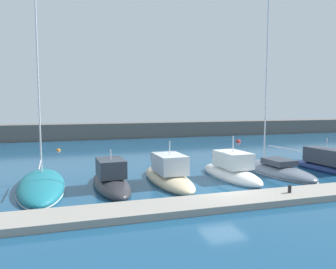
{
  "coord_description": "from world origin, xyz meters",
  "views": [
    {
      "loc": [
        -8.9,
        -17.46,
        5.57
      ],
      "look_at": [
        -2.24,
        4.23,
        3.41
      ],
      "focal_mm": 34.2,
      "sensor_mm": 36.0,
      "label": 1
    }
  ],
  "objects_px": {
    "motorboat_sand_fourth": "(168,175)",
    "motorboat_navy_seventh": "(326,164)",
    "motorboat_charcoal_third": "(111,181)",
    "mooring_buoy_orange": "(59,151)",
    "dock_bollard": "(290,189)",
    "sailboat_slate_sixth": "(274,169)",
    "motorboat_white_fifth": "(231,171)",
    "sailboat_teal_second": "(41,185)",
    "mooring_buoy_red": "(238,142)"
  },
  "relations": [
    {
      "from": "mooring_buoy_orange",
      "to": "dock_bollard",
      "type": "height_order",
      "value": "dock_bollard"
    },
    {
      "from": "motorboat_navy_seventh",
      "to": "dock_bollard",
      "type": "distance_m",
      "value": 10.16
    },
    {
      "from": "motorboat_sand_fourth",
      "to": "mooring_buoy_orange",
      "type": "relative_size",
      "value": 16.3
    },
    {
      "from": "motorboat_charcoal_third",
      "to": "mooring_buoy_orange",
      "type": "xyz_separation_m",
      "value": [
        -3.93,
        18.94,
        -0.46
      ]
    },
    {
      "from": "motorboat_sand_fourth",
      "to": "motorboat_navy_seventh",
      "type": "xyz_separation_m",
      "value": [
        13.86,
        -0.05,
        0.07
      ]
    },
    {
      "from": "motorboat_sand_fourth",
      "to": "motorboat_navy_seventh",
      "type": "relative_size",
      "value": 1.01
    },
    {
      "from": "sailboat_teal_second",
      "to": "motorboat_charcoal_third",
      "type": "distance_m",
      "value": 4.61
    },
    {
      "from": "motorboat_sand_fourth",
      "to": "mooring_buoy_orange",
      "type": "bearing_deg",
      "value": 21.43
    },
    {
      "from": "motorboat_sand_fourth",
      "to": "sailboat_slate_sixth",
      "type": "relative_size",
      "value": 0.44
    },
    {
      "from": "motorboat_charcoal_third",
      "to": "motorboat_navy_seventh",
      "type": "bearing_deg",
      "value": -92.18
    },
    {
      "from": "sailboat_teal_second",
      "to": "mooring_buoy_red",
      "type": "height_order",
      "value": "sailboat_teal_second"
    },
    {
      "from": "mooring_buoy_red",
      "to": "dock_bollard",
      "type": "height_order",
      "value": "dock_bollard"
    },
    {
      "from": "motorboat_charcoal_third",
      "to": "dock_bollard",
      "type": "distance_m",
      "value": 11.32
    },
    {
      "from": "motorboat_sand_fourth",
      "to": "mooring_buoy_orange",
      "type": "height_order",
      "value": "motorboat_sand_fourth"
    },
    {
      "from": "motorboat_white_fifth",
      "to": "sailboat_slate_sixth",
      "type": "height_order",
      "value": "sailboat_slate_sixth"
    },
    {
      "from": "mooring_buoy_orange",
      "to": "sailboat_slate_sixth",
      "type": "bearing_deg",
      "value": -46.25
    },
    {
      "from": "mooring_buoy_orange",
      "to": "dock_bollard",
      "type": "distance_m",
      "value": 28.22
    },
    {
      "from": "motorboat_white_fifth",
      "to": "dock_bollard",
      "type": "distance_m",
      "value": 5.97
    },
    {
      "from": "mooring_buoy_red",
      "to": "sailboat_teal_second",
      "type": "bearing_deg",
      "value": -143.03
    },
    {
      "from": "motorboat_white_fifth",
      "to": "mooring_buoy_red",
      "type": "height_order",
      "value": "motorboat_white_fifth"
    },
    {
      "from": "motorboat_charcoal_third",
      "to": "mooring_buoy_red",
      "type": "relative_size",
      "value": 10.09
    },
    {
      "from": "motorboat_white_fifth",
      "to": "mooring_buoy_orange",
      "type": "distance_m",
      "value": 22.83
    },
    {
      "from": "motorboat_sand_fourth",
      "to": "motorboat_navy_seventh",
      "type": "height_order",
      "value": "motorboat_sand_fourth"
    },
    {
      "from": "motorboat_charcoal_third",
      "to": "mooring_buoy_orange",
      "type": "relative_size",
      "value": 14.79
    },
    {
      "from": "motorboat_navy_seventh",
      "to": "mooring_buoy_orange",
      "type": "xyz_separation_m",
      "value": [
        -21.92,
        18.71,
        -0.58
      ]
    },
    {
      "from": "motorboat_charcoal_third",
      "to": "motorboat_white_fifth",
      "type": "relative_size",
      "value": 1.01
    },
    {
      "from": "sailboat_slate_sixth",
      "to": "mooring_buoy_red",
      "type": "relative_size",
      "value": 25.39
    },
    {
      "from": "motorboat_sand_fourth",
      "to": "mooring_buoy_orange",
      "type": "xyz_separation_m",
      "value": [
        -8.05,
        18.67,
        -0.52
      ]
    },
    {
      "from": "sailboat_slate_sixth",
      "to": "motorboat_white_fifth",
      "type": "bearing_deg",
      "value": 95.12
    },
    {
      "from": "sailboat_teal_second",
      "to": "sailboat_slate_sixth",
      "type": "relative_size",
      "value": 1.14
    },
    {
      "from": "motorboat_sand_fourth",
      "to": "dock_bollard",
      "type": "distance_m",
      "value": 8.23
    },
    {
      "from": "sailboat_slate_sixth",
      "to": "motorboat_navy_seventh",
      "type": "relative_size",
      "value": 2.3
    },
    {
      "from": "mooring_buoy_red",
      "to": "motorboat_white_fifth",
      "type": "bearing_deg",
      "value": -120.75
    },
    {
      "from": "motorboat_navy_seventh",
      "to": "motorboat_white_fifth",
      "type": "bearing_deg",
      "value": 85.53
    },
    {
      "from": "sailboat_teal_second",
      "to": "motorboat_charcoal_third",
      "type": "bearing_deg",
      "value": -107.39
    },
    {
      "from": "sailboat_slate_sixth",
      "to": "motorboat_navy_seventh",
      "type": "bearing_deg",
      "value": -101.75
    },
    {
      "from": "motorboat_charcoal_third",
      "to": "motorboat_sand_fourth",
      "type": "distance_m",
      "value": 4.13
    },
    {
      "from": "sailboat_teal_second",
      "to": "motorboat_sand_fourth",
      "type": "distance_m",
      "value": 8.63
    },
    {
      "from": "motorboat_white_fifth",
      "to": "mooring_buoy_orange",
      "type": "relative_size",
      "value": 14.7
    },
    {
      "from": "mooring_buoy_red",
      "to": "sailboat_slate_sixth",
      "type": "bearing_deg",
      "value": -111.65
    },
    {
      "from": "motorboat_sand_fourth",
      "to": "dock_bollard",
      "type": "xyz_separation_m",
      "value": [
        5.63,
        -6.0,
        0.08
      ]
    },
    {
      "from": "motorboat_sand_fourth",
      "to": "sailboat_slate_sixth",
      "type": "height_order",
      "value": "sailboat_slate_sixth"
    },
    {
      "from": "mooring_buoy_orange",
      "to": "motorboat_white_fifth",
      "type": "bearing_deg",
      "value": -55.19
    },
    {
      "from": "dock_bollard",
      "to": "motorboat_sand_fourth",
      "type": "bearing_deg",
      "value": 133.18
    },
    {
      "from": "sailboat_slate_sixth",
      "to": "motorboat_sand_fourth",
      "type": "bearing_deg",
      "value": 89.92
    },
    {
      "from": "sailboat_slate_sixth",
      "to": "mooring_buoy_orange",
      "type": "xyz_separation_m",
      "value": [
        -17.3,
        18.07,
        -0.28
      ]
    },
    {
      "from": "motorboat_sand_fourth",
      "to": "motorboat_white_fifth",
      "type": "xyz_separation_m",
      "value": [
        4.97,
        -0.07,
        -0.0
      ]
    },
    {
      "from": "mooring_buoy_red",
      "to": "dock_bollard",
      "type": "distance_m",
      "value": 28.54
    },
    {
      "from": "motorboat_charcoal_third",
      "to": "dock_bollard",
      "type": "relative_size",
      "value": 16.82
    },
    {
      "from": "sailboat_teal_second",
      "to": "sailboat_slate_sixth",
      "type": "xyz_separation_m",
      "value": [
        17.82,
        -0.3,
        0.05
      ]
    }
  ]
}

